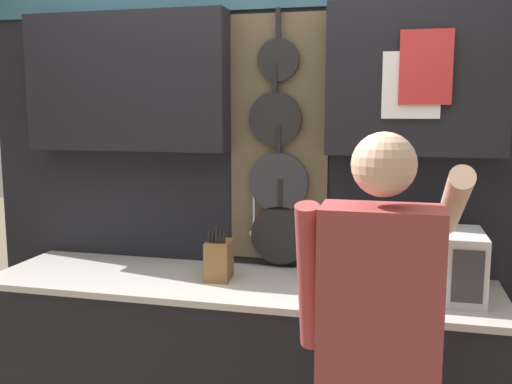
# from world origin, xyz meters

# --- Properties ---
(base_cabinet_counter) EXTENTS (2.36, 0.63, 0.92)m
(base_cabinet_counter) POSITION_xyz_m (0.00, -0.00, 0.46)
(base_cabinet_counter) COLOR black
(base_cabinet_counter) RESTS_ON ground_plane
(back_wall_unit) EXTENTS (2.93, 0.23, 2.44)m
(back_wall_unit) POSITION_xyz_m (-0.01, 0.28, 1.50)
(back_wall_unit) COLOR black
(back_wall_unit) RESTS_ON ground_plane
(microwave) EXTENTS (0.54, 0.35, 0.28)m
(microwave) POSITION_xyz_m (0.80, 0.01, 1.06)
(microwave) COLOR silver
(microwave) RESTS_ON base_cabinet_counter
(knife_block) EXTENTS (0.12, 0.16, 0.26)m
(knife_block) POSITION_xyz_m (-0.09, 0.01, 1.02)
(knife_block) COLOR brown
(knife_block) RESTS_ON base_cabinet_counter
(utensil_crock) EXTENTS (0.10, 0.10, 0.34)m
(utensil_crock) POSITION_xyz_m (0.44, 0.01, 1.01)
(utensil_crock) COLOR white
(utensil_crock) RESTS_ON base_cabinet_counter
(person) EXTENTS (0.54, 0.61, 1.64)m
(person) POSITION_xyz_m (0.66, -0.67, 0.98)
(person) COLOR #383842
(person) RESTS_ON ground_plane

